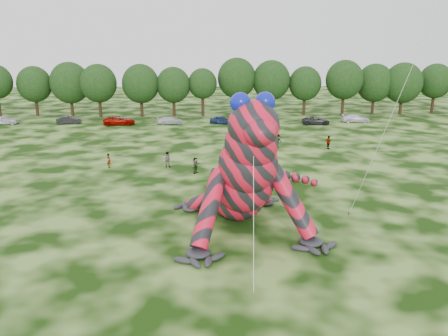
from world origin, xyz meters
The scene contains 28 objects.
ground centered at (0.00, 0.00, 0.00)m, with size 240.00×240.00×0.00m, color #16330A.
inflatable_gecko centered at (3.64, 7.66, 4.89)m, with size 16.48×19.57×9.78m, color red, non-canonical shape.
tree_4 centered at (-29.64, 58.71, 4.53)m, with size 6.22×5.60×9.06m, color black, non-canonical shape.
tree_5 centered at (-23.12, 58.44, 4.90)m, with size 7.16×6.44×9.80m, color black, non-canonical shape.
tree_6 centered at (-17.56, 56.68, 4.75)m, with size 6.52×5.86×9.49m, color black, non-canonical shape.
tree_7 centered at (-10.08, 56.80, 4.74)m, with size 6.68×6.01×9.48m, color black, non-canonical shape.
tree_8 centered at (-4.22, 56.99, 4.47)m, with size 6.14×5.53×8.94m, color black, non-canonical shape.
tree_9 centered at (1.06, 57.35, 4.34)m, with size 5.27×4.74×8.68m, color black, non-canonical shape.
tree_10 centered at (7.40, 58.58, 5.25)m, with size 7.09×6.38×10.50m, color black, non-canonical shape.
tree_11 centered at (13.79, 58.20, 5.03)m, with size 7.01×6.31×10.07m, color black, non-canonical shape.
tree_12 centered at (20.01, 57.74, 4.49)m, with size 5.99×5.39×8.97m, color black, non-canonical shape.
tree_13 centered at (27.13, 57.13, 5.06)m, with size 6.83×6.15×10.13m, color black, non-canonical shape.
tree_14 centered at (33.46, 58.72, 4.70)m, with size 6.82×6.14×9.40m, color black, non-canonical shape.
tree_15 centered at (38.47, 57.77, 4.82)m, with size 7.17×6.45×9.63m, color black, non-canonical shape.
tree_16 centered at (45.45, 59.37, 4.69)m, with size 6.26×5.63×9.37m, color black, non-canonical shape.
car_0 centered at (-31.58, 49.34, 0.72)m, with size 1.70×4.23×1.44m, color silver.
car_1 centered at (-21.12, 49.41, 0.65)m, with size 1.38×3.96×1.30m, color black.
car_2 centered at (-12.59, 48.07, 0.71)m, with size 2.37×5.14×1.43m, color #950700.
car_3 centered at (-4.39, 48.56, 0.62)m, with size 1.75×4.30×1.25m, color silver.
car_4 centered at (4.17, 48.53, 0.65)m, with size 1.54×3.84×1.31m, color navy.
car_5 centered at (8.73, 48.84, 0.75)m, with size 1.59×4.55×1.50m, color beige.
car_6 centered at (19.72, 47.22, 0.63)m, with size 2.09×4.54×1.26m, color #262628.
car_7 centered at (26.99, 49.12, 0.68)m, with size 1.90×4.68×1.36m, color silver.
spectator_1 centered at (-2.55, 21.67, 0.84)m, with size 0.82×0.64×1.68m, color gray.
spectator_3 centered at (16.89, 29.37, 0.84)m, with size 0.98×0.41×1.67m, color gray.
spectator_2 centered at (10.66, 30.28, 0.88)m, with size 1.13×0.65×1.75m, color gray.
spectator_5 centered at (0.50, 19.19, 0.82)m, with size 1.51×0.48×1.63m, color gray.
spectator_0 centered at (-8.67, 21.56, 0.79)m, with size 0.57×0.38×1.58m, color gray.
Camera 1 is at (1.61, -23.39, 12.37)m, focal length 35.00 mm.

